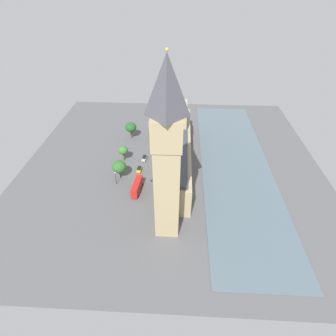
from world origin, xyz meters
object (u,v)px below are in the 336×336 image
car_silver_by_river_gate (144,158)px  car_yellow_cab_leading (139,169)px  car_dark_green_midblock (152,141)px  pedestrian_under_trees (153,170)px  plane_tree_corner (123,150)px  plane_tree_trailing (131,127)px  street_lamp_kerbside (115,176)px  double_decker_bus_far_end (137,186)px  clock_tower (167,156)px  plane_tree_opposite_hall (119,167)px  pedestrian_near_tower (151,180)px  parliament_building (176,148)px

car_silver_by_river_gate → car_yellow_cab_leading: (1.26, 9.09, -0.00)m
car_dark_green_midblock → pedestrian_under_trees: size_ratio=2.65×
pedestrian_under_trees → plane_tree_corner: size_ratio=0.22×
car_yellow_cab_leading → plane_tree_trailing: 30.86m
plane_tree_corner → street_lamp_kerbside: bearing=89.8°
double_decker_bus_far_end → plane_tree_corner: 24.17m
plane_tree_corner → street_lamp_kerbside: plane_tree_corner is taller
car_yellow_cab_leading → street_lamp_kerbside: size_ratio=0.73×
clock_tower → plane_tree_opposite_hall: size_ratio=7.04×
plane_tree_corner → plane_tree_trailing: size_ratio=0.86×
car_yellow_cab_leading → plane_tree_opposite_hall: plane_tree_opposite_hall is taller
car_silver_by_river_gate → plane_tree_trailing: 22.93m
car_silver_by_river_gate → plane_tree_corner: size_ratio=0.64×
plane_tree_opposite_hall → pedestrian_near_tower: bearing=171.2°
pedestrian_near_tower → double_decker_bus_far_end: bearing=-125.0°
pedestrian_under_trees → street_lamp_kerbside: street_lamp_kerbside is taller
plane_tree_trailing → street_lamp_kerbside: 38.81m
parliament_building → double_decker_bus_far_end: 27.72m
car_silver_by_river_gate → plane_tree_trailing: size_ratio=0.55×
car_dark_green_midblock → plane_tree_corner: size_ratio=0.59×
pedestrian_under_trees → plane_tree_corner: (14.91, -7.96, 4.88)m
plane_tree_corner → double_decker_bus_far_end: bearing=113.6°
car_silver_by_river_gate → car_yellow_cab_leading: same height
parliament_building → plane_tree_opposite_hall: parliament_building is taller
car_yellow_cab_leading → plane_tree_opposite_hall: size_ratio=0.53×
parliament_building → car_dark_green_midblock: size_ratio=15.11×
double_decker_bus_far_end → plane_tree_trailing: bearing=-72.1°
double_decker_bus_far_end → pedestrian_under_trees: (-5.31, -14.02, -1.87)m
plane_tree_corner → plane_tree_opposite_hall: size_ratio=0.90×
car_yellow_cab_leading → plane_tree_trailing: plane_tree_trailing is taller
plane_tree_opposite_hall → plane_tree_trailing: bearing=-89.0°
car_yellow_cab_leading → pedestrian_near_tower: car_yellow_cab_leading is taller
pedestrian_near_tower → plane_tree_opposite_hall: plane_tree_opposite_hall is taller
pedestrian_under_trees → pedestrian_near_tower: pedestrian_under_trees is taller
car_silver_by_river_gate → car_yellow_cab_leading: 9.18m
parliament_building → car_yellow_cab_leading: (16.56, 8.52, -6.78)m
clock_tower → plane_tree_corner: 53.43m
clock_tower → car_yellow_cab_leading: size_ratio=13.22×
parliament_building → plane_tree_trailing: 32.32m
plane_tree_corner → street_lamp_kerbside: 17.60m
pedestrian_under_trees → plane_tree_trailing: bearing=-71.3°
street_lamp_kerbside → car_dark_green_midblock: bearing=-108.6°
clock_tower → pedestrian_near_tower: 40.50m
street_lamp_kerbside → car_yellow_cab_leading: bearing=-131.9°
car_dark_green_midblock → pedestrian_near_tower: bearing=97.6°
pedestrian_near_tower → plane_tree_trailing: 39.87m
double_decker_bus_far_end → plane_tree_corner: size_ratio=1.39×
double_decker_bus_far_end → street_lamp_kerbside: (9.66, -4.42, 1.73)m
parliament_building → double_decker_bus_far_end: size_ratio=6.40×
pedestrian_near_tower → street_lamp_kerbside: 15.41m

